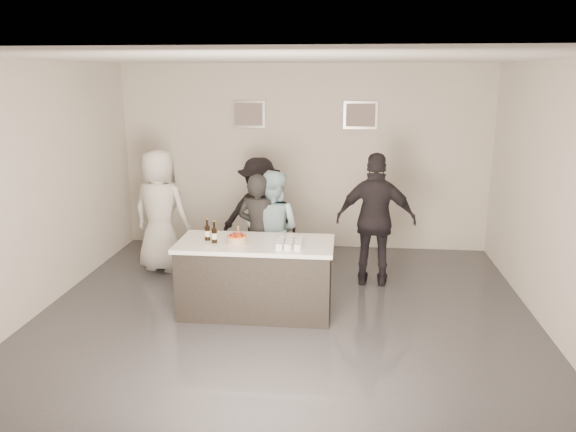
% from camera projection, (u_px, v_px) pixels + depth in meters
% --- Properties ---
extents(floor, '(6.00, 6.00, 0.00)m').
position_uv_depth(floor, '(284.00, 320.00, 6.67)').
color(floor, '#3D3D42').
rests_on(floor, ground).
extents(ceiling, '(6.00, 6.00, 0.00)m').
position_uv_depth(ceiling, '(283.00, 58.00, 5.93)').
color(ceiling, white).
extents(wall_back, '(6.00, 0.04, 3.00)m').
position_uv_depth(wall_back, '(304.00, 158.00, 9.19)').
color(wall_back, beige).
rests_on(wall_back, ground).
extents(wall_front, '(6.00, 0.04, 3.00)m').
position_uv_depth(wall_front, '(228.00, 302.00, 3.41)').
color(wall_front, beige).
rests_on(wall_front, ground).
extents(wall_left, '(0.04, 6.00, 3.00)m').
position_uv_depth(wall_left, '(30.00, 191.00, 6.60)').
color(wall_left, beige).
rests_on(wall_left, ground).
extents(wall_right, '(0.04, 6.00, 3.00)m').
position_uv_depth(wall_right, '(562.00, 203.00, 6.00)').
color(wall_right, beige).
rests_on(wall_right, ground).
extents(picture_left, '(0.54, 0.04, 0.44)m').
position_uv_depth(picture_left, '(249.00, 114.00, 9.08)').
color(picture_left, '#B2B2B7').
rests_on(picture_left, wall_back).
extents(picture_right, '(0.54, 0.04, 0.44)m').
position_uv_depth(picture_right, '(360.00, 115.00, 8.90)').
color(picture_right, '#B2B2B7').
rests_on(picture_right, wall_back).
extents(bar_counter, '(1.86, 0.86, 0.90)m').
position_uv_depth(bar_counter, '(256.00, 277.00, 6.79)').
color(bar_counter, white).
rests_on(bar_counter, ground).
extents(cake, '(0.23, 0.23, 0.08)m').
position_uv_depth(cake, '(237.00, 240.00, 6.62)').
color(cake, orange).
rests_on(cake, bar_counter).
extents(beer_bottle_a, '(0.07, 0.07, 0.26)m').
position_uv_depth(beer_bottle_a, '(207.00, 230.00, 6.71)').
color(beer_bottle_a, black).
rests_on(beer_bottle_a, bar_counter).
extents(beer_bottle_b, '(0.07, 0.07, 0.26)m').
position_uv_depth(beer_bottle_b, '(214.00, 232.00, 6.60)').
color(beer_bottle_b, black).
rests_on(beer_bottle_b, bar_counter).
extents(tumbler_cluster, '(0.30, 0.40, 0.08)m').
position_uv_depth(tumbler_cluster, '(289.00, 243.00, 6.50)').
color(tumbler_cluster, orange).
rests_on(tumbler_cluster, bar_counter).
extents(candles, '(0.24, 0.08, 0.01)m').
position_uv_depth(candles, '(232.00, 248.00, 6.44)').
color(candles, pink).
rests_on(candles, bar_counter).
extents(person_main_black, '(0.67, 0.54, 1.60)m').
position_uv_depth(person_main_black, '(258.00, 233.00, 7.40)').
color(person_main_black, black).
rests_on(person_main_black, ground).
extents(person_main_blue, '(0.92, 0.79, 1.62)m').
position_uv_depth(person_main_blue, '(272.00, 230.00, 7.51)').
color(person_main_blue, '#ABD5E0').
rests_on(person_main_blue, ground).
extents(person_guest_left, '(0.99, 0.77, 1.80)m').
position_uv_depth(person_guest_left, '(160.00, 211.00, 8.18)').
color(person_guest_left, silver).
rests_on(person_guest_left, ground).
extents(person_guest_right, '(1.10, 0.52, 1.83)m').
position_uv_depth(person_guest_right, '(376.00, 220.00, 7.60)').
color(person_guest_right, black).
rests_on(person_guest_right, ground).
extents(person_guest_back, '(1.14, 0.74, 1.66)m').
position_uv_depth(person_guest_back, '(259.00, 213.00, 8.30)').
color(person_guest_back, black).
rests_on(person_guest_back, ground).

